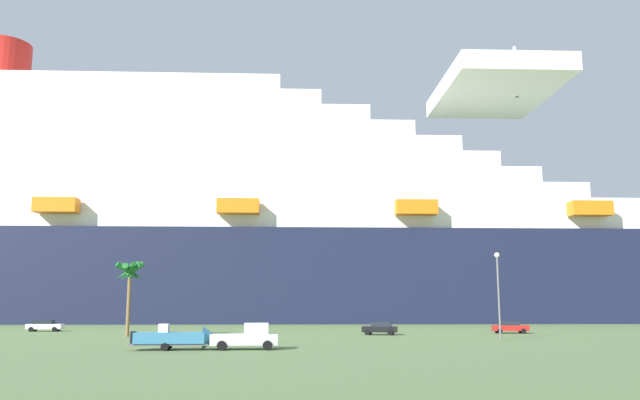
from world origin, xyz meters
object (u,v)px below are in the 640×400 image
object	(u,v)px
parked_car_white_van	(45,325)
pickup_truck	(247,337)
cruise_ship	(146,227)
street_lamp	(498,284)
parked_car_black_coupe	(380,328)
palm_tree	(130,275)
small_boat_on_trailer	(180,338)
parked_car_red_hatchback	(510,327)

from	to	relation	value
parked_car_white_van	pickup_truck	bearing A→B (deg)	-45.93
cruise_ship	parked_car_white_van	distance (m)	49.65
pickup_truck	street_lamp	world-z (taller)	street_lamp
cruise_ship	parked_car_black_coupe	bearing A→B (deg)	-48.99
palm_tree	small_boat_on_trailer	bearing A→B (deg)	-61.60
small_boat_on_trailer	parked_car_red_hatchback	world-z (taller)	small_boat_on_trailer
pickup_truck	small_boat_on_trailer	size ratio (longest dim) A/B	0.72
pickup_truck	parked_car_white_van	size ratio (longest dim) A/B	1.17
cruise_ship	palm_tree	world-z (taller)	cruise_ship
street_lamp	parked_car_white_van	size ratio (longest dim) A/B	1.88
cruise_ship	parked_car_red_hatchback	bearing A→B (deg)	-37.37
cruise_ship	palm_tree	size ratio (longest dim) A/B	32.55
parked_car_black_coupe	parked_car_red_hatchback	size ratio (longest dim) A/B	0.98
parked_car_black_coupe	parked_car_red_hatchback	distance (m)	17.91
pickup_truck	parked_car_red_hatchback	size ratio (longest dim) A/B	1.25
parked_car_red_hatchback	palm_tree	bearing A→B (deg)	-167.59
street_lamp	parked_car_black_coupe	distance (m)	17.27
small_boat_on_trailer	palm_tree	world-z (taller)	palm_tree
parked_car_white_van	cruise_ship	bearing A→B (deg)	90.74
cruise_ship	pickup_truck	bearing A→B (deg)	-66.92
parked_car_black_coupe	cruise_ship	bearing A→B (deg)	131.01
small_boat_on_trailer	parked_car_black_coupe	world-z (taller)	small_boat_on_trailer
small_boat_on_trailer	street_lamp	bearing A→B (deg)	27.82
small_boat_on_trailer	parked_car_white_van	bearing A→B (deg)	128.42
street_lamp	parked_car_red_hatchback	distance (m)	17.69
palm_tree	parked_car_white_van	size ratio (longest dim) A/B	1.79
pickup_truck	parked_car_white_van	bearing A→B (deg)	134.07
palm_tree	street_lamp	distance (m)	42.55
palm_tree	parked_car_black_coupe	world-z (taller)	palm_tree
palm_tree	parked_car_red_hatchback	size ratio (longest dim) A/B	1.92
pickup_truck	small_boat_on_trailer	world-z (taller)	pickup_truck
pickup_truck	parked_car_white_van	distance (m)	48.49
pickup_truck	street_lamp	size ratio (longest dim) A/B	0.62
parked_car_black_coupe	parked_car_red_hatchback	world-z (taller)	same
street_lamp	cruise_ship	bearing A→B (deg)	132.20
pickup_truck	parked_car_black_coupe	size ratio (longest dim) A/B	1.27
small_boat_on_trailer	street_lamp	xyz separation A→B (m)	(30.35, 16.02, 4.97)
palm_tree	parked_car_white_van	world-z (taller)	palm_tree
street_lamp	parked_car_white_van	xyz separation A→B (m)	(-58.50, 19.47, -5.10)
small_boat_on_trailer	palm_tree	size ratio (longest dim) A/B	0.90
cruise_ship	street_lamp	size ratio (longest dim) A/B	31.14
street_lamp	parked_car_white_van	world-z (taller)	street_lamp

